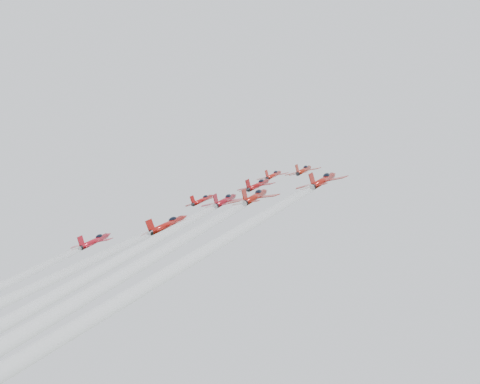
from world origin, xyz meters
The scene contains 7 objects.
jet_lead centered at (-1.62, 23.55, 177.71)m, with size 9.06×10.99×8.81m.
jet_row2_left centered at (-15.53, 10.74, 167.51)m, with size 8.95×10.86×8.71m.
jet_row2_center centered at (0.82, 9.40, 166.45)m, with size 9.85×11.95×9.58m.
jet_row2_right centered at (10.90, 13.77, 169.92)m, with size 9.13×11.08×8.88m.
jet_center centered at (-0.34, -42.50, 125.01)m, with size 10.19×87.67×70.24m.
jet_rear_right centered at (10.50, -51.06, 118.20)m, with size 10.53×90.63×72.60m.
jet_rear_farright centered at (25.33, -50.98, 118.25)m, with size 9.77×84.11×67.38m.
Camera 1 is at (55.64, -99.30, 92.88)m, focal length 45.00 mm.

